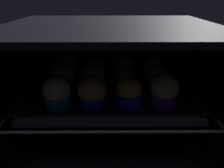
% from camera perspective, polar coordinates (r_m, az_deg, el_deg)
% --- Properties ---
extents(oven_cavity, '(0.59, 0.47, 0.37)m').
position_cam_1_polar(oven_cavity, '(0.70, -0.02, 0.90)').
color(oven_cavity, black).
rests_on(oven_cavity, ground).
extents(oven_rack, '(0.55, 0.42, 0.01)m').
position_cam_1_polar(oven_rack, '(0.67, 0.00, -3.16)').
color(oven_rack, '#42424C').
rests_on(oven_rack, oven_cavity).
extents(baking_tray, '(0.46, 0.37, 0.02)m').
position_cam_1_polar(baking_tray, '(0.67, 0.00, -2.10)').
color(baking_tray, black).
rests_on(baking_tray, oven_rack).
extents(muffin_row0_col0, '(0.07, 0.07, 0.08)m').
position_cam_1_polar(muffin_row0_col0, '(0.58, -14.00, -2.27)').
color(muffin_row0_col0, '#0C8C84').
rests_on(muffin_row0_col0, baking_tray).
extents(muffin_row0_col1, '(0.08, 0.08, 0.08)m').
position_cam_1_polar(muffin_row0_col1, '(0.57, -4.81, -2.21)').
color(muffin_row0_col1, '#1928B7').
rests_on(muffin_row0_col1, baking_tray).
extents(muffin_row0_col2, '(0.07, 0.07, 0.08)m').
position_cam_1_polar(muffin_row0_col2, '(0.57, 4.99, -2.33)').
color(muffin_row0_col2, '#1928B7').
rests_on(muffin_row0_col2, baking_tray).
extents(muffin_row0_col3, '(0.08, 0.08, 0.09)m').
position_cam_1_polar(muffin_row0_col3, '(0.59, 14.18, -1.75)').
color(muffin_row0_col3, '#7A238C').
rests_on(muffin_row0_col3, baking_tray).
extents(muffin_row1_col0, '(0.07, 0.07, 0.09)m').
position_cam_1_polar(muffin_row1_col0, '(0.67, -12.36, 1.47)').
color(muffin_row1_col0, '#1928B7').
rests_on(muffin_row1_col0, baking_tray).
extents(muffin_row1_col1, '(0.07, 0.07, 0.09)m').
position_cam_1_polar(muffin_row1_col1, '(0.66, -4.42, 1.31)').
color(muffin_row1_col1, red).
rests_on(muffin_row1_col1, baking_tray).
extents(muffin_row1_col2, '(0.07, 0.07, 0.08)m').
position_cam_1_polar(muffin_row1_col2, '(0.66, 4.03, 1.06)').
color(muffin_row1_col2, '#1928B7').
rests_on(muffin_row1_col2, baking_tray).
extents(muffin_row1_col3, '(0.07, 0.07, 0.08)m').
position_cam_1_polar(muffin_row1_col3, '(0.67, 12.33, 1.10)').
color(muffin_row1_col3, '#1928B7').
rests_on(muffin_row1_col3, baking_tray).
extents(muffin_row2_col0, '(0.07, 0.07, 0.09)m').
position_cam_1_polar(muffin_row2_col0, '(0.76, -10.99, 4.07)').
color(muffin_row2_col0, red).
rests_on(muffin_row2_col0, baking_tray).
extents(muffin_row2_col1, '(0.07, 0.07, 0.09)m').
position_cam_1_polar(muffin_row2_col1, '(0.74, -3.77, 3.94)').
color(muffin_row2_col1, '#1928B7').
rests_on(muffin_row2_col1, baking_tray).
extents(muffin_row2_col2, '(0.07, 0.07, 0.08)m').
position_cam_1_polar(muffin_row2_col2, '(0.75, 3.72, 4.00)').
color(muffin_row2_col2, '#0C8C84').
rests_on(muffin_row2_col2, baking_tray).
extents(muffin_row2_col3, '(0.07, 0.07, 0.09)m').
position_cam_1_polar(muffin_row2_col3, '(0.76, 11.01, 3.98)').
color(muffin_row2_col3, '#0C8C84').
rests_on(muffin_row2_col3, baking_tray).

